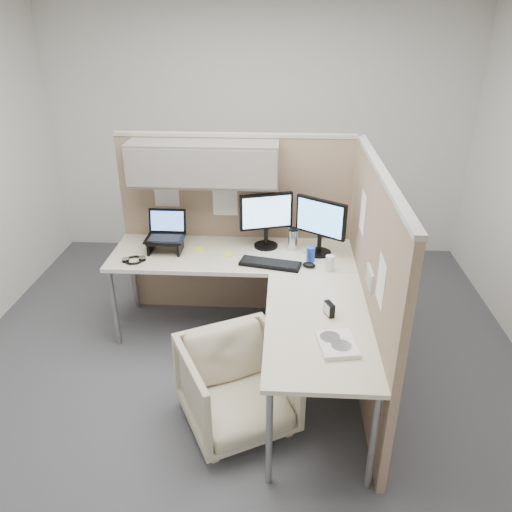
# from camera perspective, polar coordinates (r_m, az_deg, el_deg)

# --- Properties ---
(ground) EXTENTS (4.50, 4.50, 0.00)m
(ground) POSITION_cam_1_polar(r_m,az_deg,el_deg) (4.01, -1.68, -12.54)
(ground) COLOR #45454B
(ground) RESTS_ON ground
(partition_back) EXTENTS (2.00, 0.36, 1.63)m
(partition_back) POSITION_cam_1_polar(r_m,az_deg,el_deg) (4.22, -3.85, 6.58)
(partition_back) COLOR #977B63
(partition_back) RESTS_ON ground
(partition_right) EXTENTS (0.07, 2.03, 1.63)m
(partition_right) POSITION_cam_1_polar(r_m,az_deg,el_deg) (3.54, 12.75, -3.05)
(partition_right) COLOR #977B63
(partition_right) RESTS_ON ground
(desk) EXTENTS (2.00, 1.98, 0.73)m
(desk) POSITION_cam_1_polar(r_m,az_deg,el_deg) (3.72, 0.27, -3.10)
(desk) COLOR beige
(desk) RESTS_ON ground
(office_chair) EXTENTS (0.88, 0.86, 0.68)m
(office_chair) POSITION_cam_1_polar(r_m,az_deg,el_deg) (3.34, -2.14, -14.19)
(office_chair) COLOR beige
(office_chair) RESTS_ON ground
(monitor_left) EXTENTS (0.43, 0.20, 0.47)m
(monitor_left) POSITION_cam_1_polar(r_m,az_deg,el_deg) (4.09, 1.17, 4.58)
(monitor_left) COLOR black
(monitor_left) RESTS_ON desk
(monitor_right) EXTENTS (0.38, 0.28, 0.47)m
(monitor_right) POSITION_cam_1_polar(r_m,az_deg,el_deg) (4.00, 7.38, 3.84)
(monitor_right) COLOR black
(monitor_right) RESTS_ON desk
(laptop_station) EXTENTS (0.31, 0.27, 0.32)m
(laptop_station) POSITION_cam_1_polar(r_m,az_deg,el_deg) (4.15, -10.28, 2.23)
(laptop_station) COLOR black
(laptop_station) RESTS_ON desk
(keyboard) EXTENTS (0.50, 0.26, 0.02)m
(keyboard) POSITION_cam_1_polar(r_m,az_deg,el_deg) (3.88, 1.63, -0.90)
(keyboard) COLOR black
(keyboard) RESTS_ON desk
(mouse) EXTENTS (0.12, 0.10, 0.04)m
(mouse) POSITION_cam_1_polar(r_m,az_deg,el_deg) (3.87, 6.08, -1.01)
(mouse) COLOR black
(mouse) RESTS_ON desk
(travel_mug) EXTENTS (0.09, 0.09, 0.18)m
(travel_mug) POSITION_cam_1_polar(r_m,az_deg,el_deg) (4.13, 4.25, 1.97)
(travel_mug) COLOR silver
(travel_mug) RESTS_ON desk
(soda_can_green) EXTENTS (0.07, 0.07, 0.12)m
(soda_can_green) POSITION_cam_1_polar(r_m,az_deg,el_deg) (3.83, 8.43, -0.81)
(soda_can_green) COLOR silver
(soda_can_green) RESTS_ON desk
(soda_can_silver) EXTENTS (0.07, 0.07, 0.12)m
(soda_can_silver) POSITION_cam_1_polar(r_m,az_deg,el_deg) (3.95, 6.28, 0.20)
(soda_can_silver) COLOR #1E3FA5
(soda_can_silver) RESTS_ON desk
(sticky_note_d) EXTENTS (0.10, 0.10, 0.01)m
(sticky_note_d) POSITION_cam_1_polar(r_m,az_deg,el_deg) (4.06, -3.20, 0.21)
(sticky_note_d) COLOR #F2F440
(sticky_note_d) RESTS_ON desk
(sticky_note_c) EXTENTS (0.10, 0.10, 0.01)m
(sticky_note_c) POSITION_cam_1_polar(r_m,az_deg,el_deg) (4.17, -6.44, 0.77)
(sticky_note_c) COLOR #F2F440
(sticky_note_c) RESTS_ON desk
(headphones) EXTENTS (0.18, 0.18, 0.03)m
(headphones) POSITION_cam_1_polar(r_m,az_deg,el_deg) (4.06, -13.78, -0.43)
(headphones) COLOR black
(headphones) RESTS_ON desk
(paper_stack) EXTENTS (0.25, 0.30, 0.03)m
(paper_stack) POSITION_cam_1_polar(r_m,az_deg,el_deg) (3.02, 9.26, -9.92)
(paper_stack) COLOR white
(paper_stack) RESTS_ON desk
(desk_clock) EXTENTS (0.07, 0.10, 0.09)m
(desk_clock) POSITION_cam_1_polar(r_m,az_deg,el_deg) (3.28, 8.36, -6.03)
(desk_clock) COLOR black
(desk_clock) RESTS_ON desk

